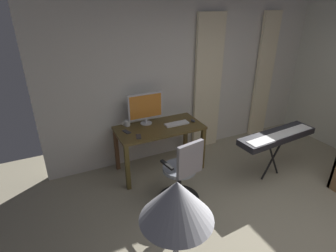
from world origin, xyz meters
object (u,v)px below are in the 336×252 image
office_chair (182,175)px  computer_keyboard (177,124)px  cell_phone_by_monitor (127,132)px  mug_tea (127,123)px  computer_monitor (146,107)px  floor_lamp (176,229)px  cell_phone_face_up (139,137)px  desk (159,133)px  piano_keyboard (277,137)px  computer_mouse (193,121)px

office_chair → computer_keyboard: office_chair is taller
cell_phone_by_monitor → mug_tea: size_ratio=1.14×
computer_monitor → floor_lamp: (0.91, 2.79, 0.52)m
computer_monitor → cell_phone_face_up: bearing=55.5°
desk → mug_tea: 0.52m
office_chair → piano_keyboard: bearing=-12.3°
office_chair → mug_tea: (0.36, -1.13, 0.34)m
computer_keyboard → mug_tea: bearing=-21.3°
cell_phone_face_up → mug_tea: bearing=-70.6°
desk → floor_lamp: floor_lamp is taller
desk → computer_mouse: size_ratio=13.22×
computer_keyboard → desk: bearing=-7.7°
office_chair → computer_keyboard: size_ratio=2.61×
computer_monitor → computer_keyboard: (-0.41, 0.24, -0.26)m
cell_phone_face_up → mug_tea: size_ratio=1.14×
mug_tea → floor_lamp: size_ratio=0.07×
piano_keyboard → computer_mouse: bearing=-48.7°
cell_phone_face_up → floor_lamp: floor_lamp is taller
computer_monitor → computer_keyboard: computer_monitor is taller
floor_lamp → computer_mouse: bearing=-122.3°
computer_mouse → computer_monitor: bearing=-20.5°
cell_phone_face_up → mug_tea: mug_tea is taller
cell_phone_by_monitor → computer_mouse: bearing=158.9°
mug_tea → piano_keyboard: mug_tea is taller
computer_mouse → piano_keyboard: computer_mouse is taller
desk → cell_phone_by_monitor: size_ratio=9.18×
computer_mouse → floor_lamp: floor_lamp is taller
office_chair → computer_monitor: (0.06, -1.09, 0.57)m
computer_monitor → computer_mouse: computer_monitor is taller
desk → floor_lamp: size_ratio=0.73×
computer_keyboard → computer_mouse: 0.28m
computer_mouse → cell_phone_face_up: bearing=7.4°
desk → cell_phone_face_up: size_ratio=9.18×
cell_phone_by_monitor → piano_keyboard: bearing=137.6°
computer_monitor → cell_phone_by_monitor: 0.48m
computer_keyboard → floor_lamp: bearing=62.6°
floor_lamp → computer_monitor: bearing=-108.0°
mug_tea → cell_phone_by_monitor: bearing=69.4°
cell_phone_face_up → floor_lamp: size_ratio=0.08×
computer_monitor → computer_mouse: 0.78m
cell_phone_by_monitor → piano_keyboard: (-1.97, 0.98, -0.06)m
office_chair → floor_lamp: size_ratio=0.54×
mug_tea → computer_keyboard: bearing=158.7°
cell_phone_by_monitor → mug_tea: (-0.07, -0.20, 0.04)m
computer_monitor → piano_keyboard: 1.99m
cell_phone_face_up → floor_lamp: 2.61m
computer_mouse → cell_phone_face_up: size_ratio=0.69×
computer_keyboard → mug_tea: (0.71, -0.28, 0.03)m
computer_mouse → mug_tea: size_ratio=0.79×
mug_tea → office_chair: bearing=107.7°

